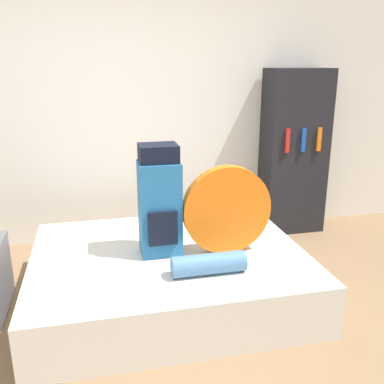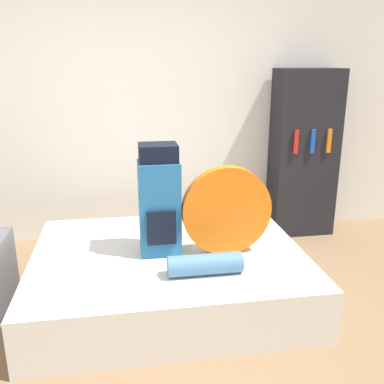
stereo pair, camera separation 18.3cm
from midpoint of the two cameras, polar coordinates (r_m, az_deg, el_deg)
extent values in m
plane|color=#846647|center=(2.76, -7.47, -21.97)|extent=(16.00, 16.00, 0.00)
cube|color=white|center=(4.24, -11.06, 10.86)|extent=(8.00, 0.05, 2.60)
cube|color=silver|center=(3.31, -4.71, -10.86)|extent=(1.99, 1.57, 0.38)
cube|color=#23669E|center=(3.09, -6.01, -2.21)|extent=(0.29, 0.24, 0.68)
cube|color=black|center=(3.00, -6.28, 5.17)|extent=(0.27, 0.22, 0.12)
cube|color=black|center=(3.00, -5.63, -4.89)|extent=(0.20, 0.03, 0.25)
cylinder|color=orange|center=(3.10, 2.98, -2.40)|extent=(0.65, 0.08, 0.65)
cylinder|color=teal|center=(2.87, 0.39, -9.60)|extent=(0.50, 0.14, 0.14)
cube|color=black|center=(4.51, 12.31, 5.18)|extent=(0.63, 0.34, 1.67)
cube|color=red|center=(4.25, 11.41, 6.71)|extent=(0.04, 0.02, 0.23)
cube|color=#194CB2|center=(4.32, 13.47, 6.74)|extent=(0.04, 0.02, 0.23)
cube|color=orange|center=(4.40, 15.45, 6.77)|extent=(0.04, 0.02, 0.23)
camera|label=1|loc=(0.09, -91.69, -0.52)|focal=40.00mm
camera|label=2|loc=(0.09, 88.31, 0.52)|focal=40.00mm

